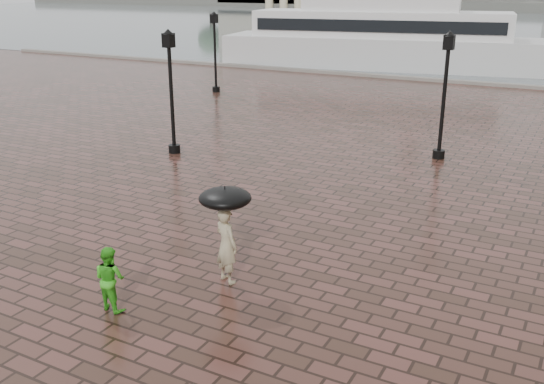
# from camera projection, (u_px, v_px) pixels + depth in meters

# --- Properties ---
(ground) EXTENTS (300.00, 300.00, 0.00)m
(ground) POSITION_uv_depth(u_px,v_px,m) (112.00, 310.00, 11.96)
(ground) COLOR #321E16
(ground) RESTS_ON ground
(quay_edge) EXTENTS (80.00, 0.60, 0.30)m
(quay_edge) POSITION_uv_depth(u_px,v_px,m) (460.00, 83.00, 38.56)
(quay_edge) COLOR slate
(quay_edge) RESTS_ON ground
(street_lamps) EXTENTS (15.44, 12.44, 4.40)m
(street_lamps) POSITION_uv_depth(u_px,v_px,m) (265.00, 75.00, 26.18)
(street_lamps) COLOR black
(street_lamps) RESTS_ON ground
(adult_pedestrian) EXTENTS (0.72, 0.60, 1.69)m
(adult_pedestrian) POSITION_uv_depth(u_px,v_px,m) (226.00, 245.00, 12.84)
(adult_pedestrian) COLOR tan
(adult_pedestrian) RESTS_ON ground
(child_pedestrian) EXTENTS (0.69, 0.56, 1.32)m
(child_pedestrian) POSITION_uv_depth(u_px,v_px,m) (110.00, 278.00, 11.80)
(child_pedestrian) COLOR green
(child_pedestrian) RESTS_ON ground
(ferry_near) EXTENTS (23.80, 9.62, 7.60)m
(ferry_near) POSITION_uv_depth(u_px,v_px,m) (380.00, 36.00, 45.19)
(ferry_near) COLOR #BCBCBC
(ferry_near) RESTS_ON ground
(umbrella) EXTENTS (1.10, 1.10, 1.14)m
(umbrella) POSITION_uv_depth(u_px,v_px,m) (225.00, 198.00, 12.49)
(umbrella) COLOR black
(umbrella) RESTS_ON ground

